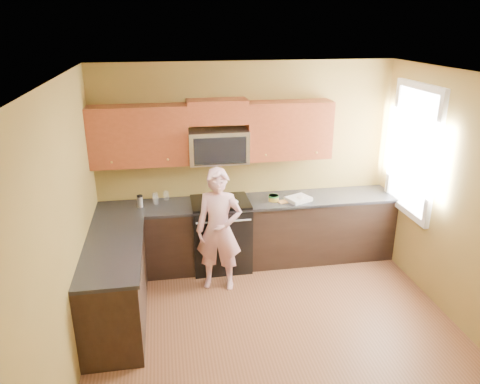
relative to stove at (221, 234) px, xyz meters
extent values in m
plane|color=brown|center=(0.40, -1.68, -0.47)|extent=(4.00, 4.00, 0.00)
plane|color=white|center=(0.40, -1.68, 2.23)|extent=(4.00, 4.00, 0.00)
plane|color=brown|center=(0.40, 0.32, 0.88)|extent=(4.00, 0.00, 4.00)
plane|color=brown|center=(0.40, -3.67, 0.88)|extent=(4.00, 0.00, 4.00)
plane|color=brown|center=(-1.60, -1.68, 0.88)|extent=(0.00, 4.00, 4.00)
plane|color=brown|center=(2.40, -1.68, 0.88)|extent=(0.00, 4.00, 4.00)
cube|color=black|center=(0.40, 0.02, -0.03)|extent=(4.00, 0.60, 0.88)
cube|color=black|center=(-1.30, -1.08, -0.03)|extent=(0.60, 1.60, 0.88)
cube|color=black|center=(0.40, 0.01, 0.43)|extent=(4.00, 0.62, 0.04)
cube|color=black|center=(-1.29, -1.08, 0.43)|extent=(0.62, 1.60, 0.04)
cube|color=brown|center=(0.00, 0.16, 1.62)|extent=(0.76, 0.33, 0.30)
imported|color=pink|center=(-0.09, -0.53, 0.30)|extent=(0.65, 0.51, 1.55)
cube|color=#B27F47|center=(0.82, -0.12, 0.45)|extent=(0.13, 0.13, 0.01)
ellipsoid|color=silver|center=(0.17, -0.07, 0.48)|extent=(0.14, 0.15, 0.06)
ellipsoid|color=silver|center=(1.06, -0.11, 0.48)|extent=(0.16, 0.16, 0.07)
cube|color=white|center=(1.04, -0.09, 0.47)|extent=(0.37, 0.34, 0.05)
cylinder|color=silver|center=(-0.84, 0.19, 0.51)|extent=(0.07, 0.07, 0.12)
cylinder|color=silver|center=(-0.70, 0.24, 0.51)|extent=(0.07, 0.07, 0.12)
cylinder|color=silver|center=(-0.83, 0.12, 0.51)|extent=(0.07, 0.07, 0.12)
camera|label=1|loc=(-0.69, -5.56, 2.69)|focal=34.30mm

